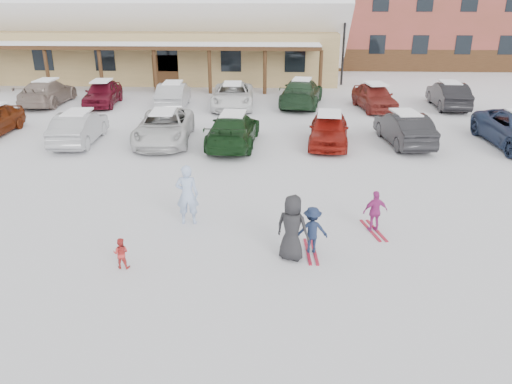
{
  "coord_description": "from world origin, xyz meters",
  "views": [
    {
      "loc": [
        0.88,
        -12.09,
        6.29
      ],
      "look_at": [
        0.3,
        1.0,
        1.0
      ],
      "focal_mm": 35.0,
      "sensor_mm": 36.0,
      "label": 1
    }
  ],
  "objects_px": {
    "parked_car_10": "(233,96)",
    "parked_car_12": "(374,97)",
    "parked_car_2": "(164,127)",
    "parked_car_4": "(329,129)",
    "parked_car_1": "(79,128)",
    "parked_car_8": "(103,93)",
    "lamp_post": "(345,29)",
    "parked_car_9": "(173,95)",
    "adult_skier": "(187,195)",
    "parked_car_11": "(302,93)",
    "bystander_dark": "(292,228)",
    "parked_car_5": "(404,128)",
    "parked_car_7": "(47,92)",
    "toddler_red": "(121,253)",
    "parked_car_3": "(233,130)",
    "parked_car_13": "(448,95)",
    "child_navy": "(312,230)",
    "day_lodge": "(151,24)",
    "child_magenta": "(375,211)"
  },
  "relations": [
    {
      "from": "child_navy",
      "to": "parked_car_4",
      "type": "relative_size",
      "value": 0.31
    },
    {
      "from": "toddler_red",
      "to": "parked_car_7",
      "type": "height_order",
      "value": "parked_car_7"
    },
    {
      "from": "child_navy",
      "to": "bystander_dark",
      "type": "distance_m",
      "value": 0.67
    },
    {
      "from": "parked_car_4",
      "to": "parked_car_5",
      "type": "height_order",
      "value": "parked_car_5"
    },
    {
      "from": "day_lodge",
      "to": "child_magenta",
      "type": "relative_size",
      "value": 24.07
    },
    {
      "from": "lamp_post",
      "to": "parked_car_3",
      "type": "xyz_separation_m",
      "value": [
        -6.47,
        -15.59,
        -3.12
      ]
    },
    {
      "from": "adult_skier",
      "to": "parked_car_11",
      "type": "height_order",
      "value": "adult_skier"
    },
    {
      "from": "parked_car_5",
      "to": "parked_car_13",
      "type": "height_order",
      "value": "parked_car_13"
    },
    {
      "from": "adult_skier",
      "to": "parked_car_11",
      "type": "distance_m",
      "value": 16.74
    },
    {
      "from": "parked_car_1",
      "to": "parked_car_8",
      "type": "bearing_deg",
      "value": -81.96
    },
    {
      "from": "child_magenta",
      "to": "parked_car_7",
      "type": "relative_size",
      "value": 0.24
    },
    {
      "from": "child_navy",
      "to": "parked_car_11",
      "type": "relative_size",
      "value": 0.24
    },
    {
      "from": "parked_car_13",
      "to": "child_navy",
      "type": "bearing_deg",
      "value": 65.86
    },
    {
      "from": "adult_skier",
      "to": "parked_car_1",
      "type": "relative_size",
      "value": 0.42
    },
    {
      "from": "parked_car_7",
      "to": "parked_car_8",
      "type": "xyz_separation_m",
      "value": [
        3.33,
        -0.03,
        -0.01
      ]
    },
    {
      "from": "parked_car_2",
      "to": "parked_car_10",
      "type": "height_order",
      "value": "parked_car_10"
    },
    {
      "from": "bystander_dark",
      "to": "parked_car_5",
      "type": "xyz_separation_m",
      "value": [
        5.14,
        10.45,
        -0.15
      ]
    },
    {
      "from": "bystander_dark",
      "to": "parked_car_8",
      "type": "distance_m",
      "value": 20.85
    },
    {
      "from": "parked_car_1",
      "to": "parked_car_9",
      "type": "distance_m",
      "value": 7.9
    },
    {
      "from": "parked_car_1",
      "to": "parked_car_3",
      "type": "xyz_separation_m",
      "value": [
        6.84,
        -0.1,
        0.01
      ]
    },
    {
      "from": "parked_car_12",
      "to": "parked_car_13",
      "type": "distance_m",
      "value": 4.36
    },
    {
      "from": "parked_car_7",
      "to": "parked_car_2",
      "type": "bearing_deg",
      "value": 137.37
    },
    {
      "from": "child_navy",
      "to": "parked_car_8",
      "type": "relative_size",
      "value": 0.3
    },
    {
      "from": "lamp_post",
      "to": "parked_car_9",
      "type": "height_order",
      "value": "lamp_post"
    },
    {
      "from": "parked_car_3",
      "to": "parked_car_12",
      "type": "bearing_deg",
      "value": -131.42
    },
    {
      "from": "adult_skier",
      "to": "child_magenta",
      "type": "distance_m",
      "value": 5.32
    },
    {
      "from": "parked_car_12",
      "to": "parked_car_10",
      "type": "bearing_deg",
      "value": 170.72
    },
    {
      "from": "adult_skier",
      "to": "parked_car_12",
      "type": "relative_size",
      "value": 0.41
    },
    {
      "from": "day_lodge",
      "to": "parked_car_4",
      "type": "height_order",
      "value": "day_lodge"
    },
    {
      "from": "parked_car_9",
      "to": "lamp_post",
      "type": "bearing_deg",
      "value": -146.01
    },
    {
      "from": "parked_car_2",
      "to": "parked_car_4",
      "type": "relative_size",
      "value": 1.21
    },
    {
      "from": "parked_car_3",
      "to": "parked_car_13",
      "type": "distance_m",
      "value": 14.26
    },
    {
      "from": "lamp_post",
      "to": "parked_car_4",
      "type": "xyz_separation_m",
      "value": [
        -2.31,
        -15.29,
        -3.12
      ]
    },
    {
      "from": "lamp_post",
      "to": "parked_car_1",
      "type": "distance_m",
      "value": 20.66
    },
    {
      "from": "adult_skier",
      "to": "parked_car_2",
      "type": "distance_m",
      "value": 8.68
    },
    {
      "from": "parked_car_1",
      "to": "parked_car_13",
      "type": "height_order",
      "value": "parked_car_13"
    },
    {
      "from": "toddler_red",
      "to": "parked_car_13",
      "type": "relative_size",
      "value": 0.18
    },
    {
      "from": "lamp_post",
      "to": "parked_car_1",
      "type": "height_order",
      "value": "lamp_post"
    },
    {
      "from": "parked_car_4",
      "to": "parked_car_7",
      "type": "xyz_separation_m",
      "value": [
        -15.91,
        7.72,
        0.02
      ]
    },
    {
      "from": "lamp_post",
      "to": "parked_car_3",
      "type": "relative_size",
      "value": 1.4
    },
    {
      "from": "parked_car_9",
      "to": "parked_car_1",
      "type": "bearing_deg",
      "value": 66.42
    },
    {
      "from": "child_navy",
      "to": "parked_car_10",
      "type": "bearing_deg",
      "value": -81.45
    },
    {
      "from": "day_lodge",
      "to": "parked_car_5",
      "type": "distance_m",
      "value": 24.29
    },
    {
      "from": "parked_car_11",
      "to": "parked_car_4",
      "type": "bearing_deg",
      "value": 105.31
    },
    {
      "from": "parked_car_4",
      "to": "parked_car_10",
      "type": "distance_m",
      "value": 8.78
    },
    {
      "from": "parked_car_10",
      "to": "parked_car_12",
      "type": "height_order",
      "value": "parked_car_12"
    },
    {
      "from": "parked_car_5",
      "to": "parked_car_3",
      "type": "bearing_deg",
      "value": -2.01
    },
    {
      "from": "day_lodge",
      "to": "parked_car_11",
      "type": "height_order",
      "value": "day_lodge"
    },
    {
      "from": "adult_skier",
      "to": "parked_car_9",
      "type": "xyz_separation_m",
      "value": [
        -3.48,
        15.43,
        -0.17
      ]
    },
    {
      "from": "parked_car_7",
      "to": "parked_car_12",
      "type": "xyz_separation_m",
      "value": [
        19.15,
        -0.5,
        0.01
      ]
    }
  ]
}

